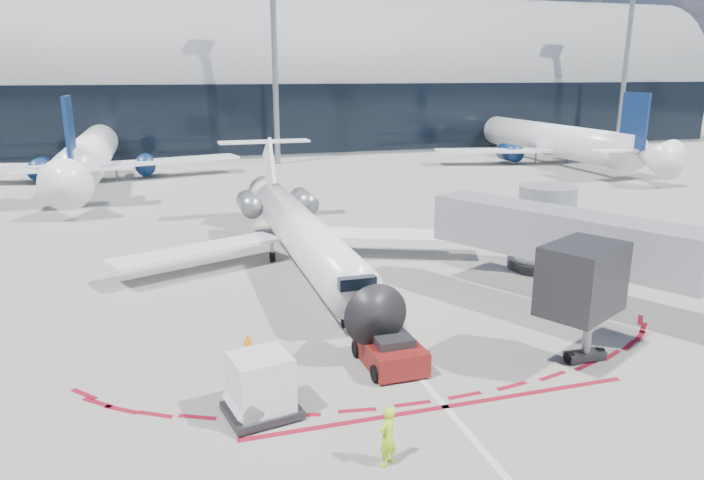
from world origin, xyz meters
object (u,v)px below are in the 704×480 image
object	(u,v)px
pushback_tug	(390,351)
ramp_worker	(387,436)
regional_jet	(299,229)
uld_container	(261,386)

from	to	relation	value
pushback_tug	ramp_worker	size ratio (longest dim) A/B	2.78
regional_jet	pushback_tug	xyz separation A→B (m)	(0.62, -13.70, -1.61)
pushback_tug	uld_container	world-z (taller)	uld_container
regional_jet	ramp_worker	size ratio (longest dim) A/B	14.16
regional_jet	ramp_worker	bearing A→B (deg)	-94.77
uld_container	pushback_tug	bearing A→B (deg)	11.94
regional_jet	uld_container	distance (m)	16.68
regional_jet	uld_container	size ratio (longest dim) A/B	9.98
pushback_tug	ramp_worker	bearing A→B (deg)	-112.26
pushback_tug	ramp_worker	distance (m)	6.38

